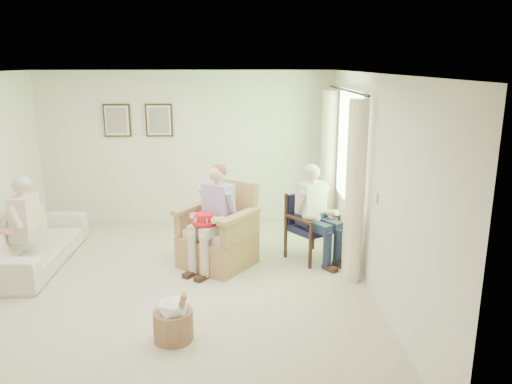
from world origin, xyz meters
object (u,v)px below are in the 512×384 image
Objects in this scene: person_dark at (314,207)px; wicker_armchair at (218,240)px; person_sofa at (21,220)px; red_hat at (204,220)px; hatbox at (173,318)px; sofa at (34,242)px; person_wicker at (216,210)px; wood_armchair at (311,223)px.

wicker_armchair is at bearing 148.46° from person_dark.
person_sofa is 4.05× the size of red_hat.
wicker_armchair reaches higher than red_hat.
red_hat is at bearing 82.58° from hatbox.
sofa is 1.68× the size of person_sofa.
person_dark is 3.88m from person_sofa.
person_wicker is 0.23m from red_hat.
person_sofa is at bearing 178.16° from red_hat.
person_dark reaches higher than wicker_armchair.
person_sofa is 2.39m from red_hat.
wicker_armchair is 0.84× the size of person_dark.
sofa is 6.80× the size of red_hat.
person_wicker is (-0.00, -0.15, 0.47)m from wicker_armchair.
person_dark is at bearing 39.88° from wicker_armchair.
red_hat is 0.54× the size of hatbox.
person_wicker is at bearing 93.40° from person_sofa.
person_wicker reaches higher than hatbox.
wood_armchair is 0.69× the size of person_dark.
person_sofa is 2.17× the size of hatbox.
wood_armchair is at bearing 98.70° from person_sofa.
person_wicker is at bearing 160.98° from wood_armchair.
person_wicker is at bearing 45.30° from red_hat.
wood_armchair reaches higher than sofa.
wicker_armchair is 0.88× the size of person_sofa.
wicker_armchair is at bearing 96.75° from person_sofa.
wood_armchair is (1.33, 0.25, 0.15)m from wicker_armchair.
person_sofa is (-3.87, -0.48, 0.23)m from wood_armchair.
person_dark is (1.33, 0.25, -0.04)m from person_wicker.
person_dark is at bearing -89.92° from sofa.
person_dark is at bearing 96.45° from person_sofa.
person_sofa is at bearing 141.66° from hatbox.
person_wicker is 2.54m from person_sofa.
person_wicker is at bearing 154.75° from person_dark.
wicker_armchair is 2.57m from person_sofa.
wicker_armchair is 0.49m from person_wicker.
wood_armchair is at bearing 20.46° from red_hat.
person_dark is (0.00, -0.15, 0.28)m from wood_armchair.
wood_armchair is at bearing 54.25° from person_dark.
person_dark reaches higher than sofa.
wicker_armchair is at bearing 63.32° from red_hat.
person_sofa reaches higher than red_hat.
red_hat is (2.39, -0.39, 0.43)m from sofa.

